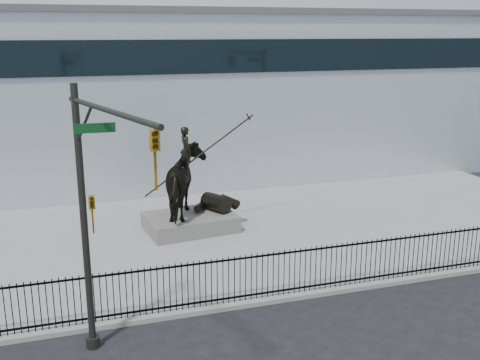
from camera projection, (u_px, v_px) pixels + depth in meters
name	position (u px, v px, depth m)	size (l,w,h in m)	color
ground	(333.00, 312.00, 16.88)	(120.00, 120.00, 0.00)	black
plaza	(256.00, 233.00, 23.31)	(30.00, 12.00, 0.15)	gray
building	(187.00, 93.00, 34.14)	(44.00, 14.00, 9.00)	silver
picket_fence	(316.00, 268.00, 17.80)	(22.10, 0.10, 1.50)	black
statue_plinth	(190.00, 222.00, 23.33)	(3.57, 2.45, 0.67)	#5F5C57
equestrian_statue	(191.00, 182.00, 22.91)	(4.55, 3.09, 3.88)	black
traffic_signal_left	(95.00, 212.00, 13.29)	(1.52, 4.84, 7.00)	black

